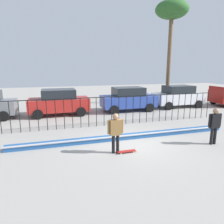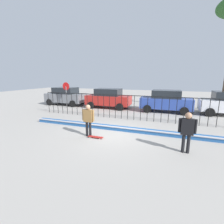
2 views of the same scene
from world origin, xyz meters
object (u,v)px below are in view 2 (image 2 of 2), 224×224
(skateboarder, at_px, (88,118))
(parked_car_blue, at_px, (166,101))
(camera_operator, at_px, (187,129))
(skateboard, at_px, (96,137))
(stop_sign, at_px, (66,91))
(parked_car_gray, at_px, (66,96))
(parked_car_red, at_px, (108,98))

(skateboarder, xyz_separation_m, parked_car_blue, (3.50, 7.72, -0.03))
(skateboarder, bearing_deg, camera_operator, 19.00)
(skateboard, xyz_separation_m, stop_sign, (-6.30, 6.57, 1.56))
(parked_car_gray, relative_size, parked_car_red, 1.00)
(skateboarder, distance_m, parked_car_blue, 8.48)
(parked_car_blue, height_order, stop_sign, stop_sign)
(skateboard, distance_m, camera_operator, 4.26)
(camera_operator, bearing_deg, parked_car_red, 6.62)
(skateboarder, xyz_separation_m, skateboard, (0.44, -0.12, -0.94))
(parked_car_gray, bearing_deg, stop_sign, -53.09)
(camera_operator, relative_size, parked_car_red, 0.39)
(camera_operator, bearing_deg, parked_car_blue, -24.43)
(parked_car_blue, xyz_separation_m, stop_sign, (-9.35, -1.26, 0.64))
(skateboard, bearing_deg, camera_operator, -0.59)
(skateboarder, bearing_deg, skateboard, 8.02)
(parked_car_red, xyz_separation_m, stop_sign, (-3.95, -1.30, 0.64))
(skateboarder, height_order, stop_sign, stop_sign)
(skateboard, height_order, stop_sign, stop_sign)
(parked_car_blue, relative_size, stop_sign, 1.72)
(skateboarder, relative_size, stop_sign, 0.67)
(skateboarder, height_order, parked_car_red, parked_car_red)
(parked_car_gray, distance_m, stop_sign, 1.90)
(parked_car_red, relative_size, parked_car_blue, 1.00)
(camera_operator, distance_m, parked_car_gray, 14.16)
(skateboarder, relative_size, parked_car_red, 0.39)
(camera_operator, xyz_separation_m, stop_sign, (-10.44, 6.79, 0.61))
(parked_car_red, bearing_deg, skateboarder, -77.07)
(camera_operator, bearing_deg, skateboard, 54.94)
(parked_car_gray, height_order, parked_car_blue, same)
(skateboard, bearing_deg, parked_car_blue, 71.05)
(stop_sign, bearing_deg, parked_car_gray, 127.84)
(skateboard, xyz_separation_m, parked_car_gray, (-7.39, 7.99, 0.91))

